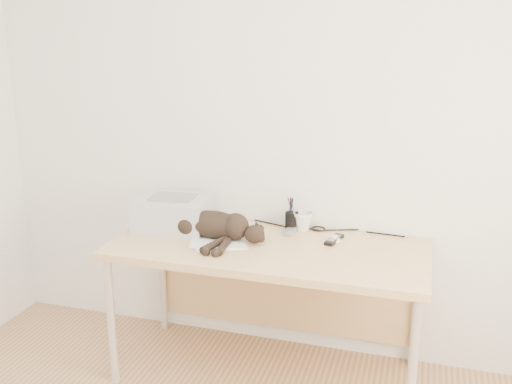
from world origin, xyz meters
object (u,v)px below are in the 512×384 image
(printer, at_px, (174,213))
(pen_cup, at_px, (292,221))
(desk, at_px, (272,263))
(cat, at_px, (210,226))
(mug, at_px, (303,221))
(mouse, at_px, (334,237))

(printer, relative_size, pen_cup, 2.24)
(pen_cup, bearing_deg, desk, -107.79)
(desk, distance_m, pen_cup, 0.27)
(cat, bearing_deg, pen_cup, 37.08)
(cat, distance_m, pen_cup, 0.46)
(printer, height_order, cat, printer)
(printer, bearing_deg, cat, -20.48)
(printer, relative_size, mug, 3.75)
(desk, height_order, mug, mug)
(desk, xyz_separation_m, mouse, (0.31, 0.09, 0.15))
(desk, distance_m, cat, 0.38)
(printer, distance_m, mug, 0.71)
(mug, relative_size, mouse, 1.01)
(printer, xyz_separation_m, pen_cup, (0.63, 0.16, -0.04))
(cat, xyz_separation_m, mouse, (0.63, 0.16, -0.05))
(mouse, bearing_deg, printer, 170.16)
(desk, relative_size, cat, 2.35)
(pen_cup, xyz_separation_m, mouse, (0.25, -0.10, -0.03))
(cat, bearing_deg, mug, 34.09)
(pen_cup, height_order, mouse, pen_cup)
(pen_cup, relative_size, mouse, 1.69)
(desk, xyz_separation_m, printer, (-0.57, 0.03, 0.22))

